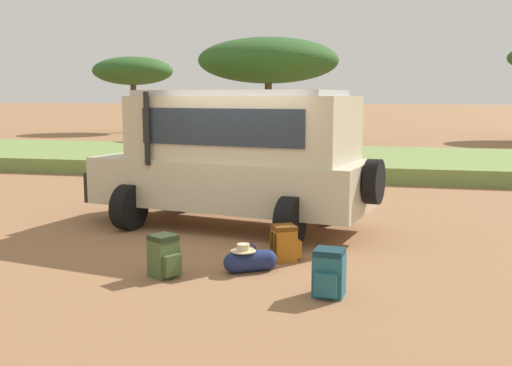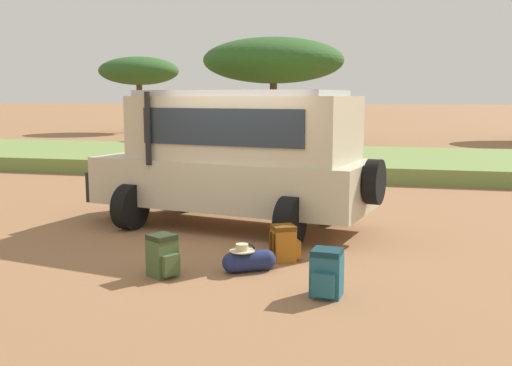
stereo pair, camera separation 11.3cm
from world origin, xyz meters
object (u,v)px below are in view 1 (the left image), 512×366
at_px(backpack_cluster_center, 285,243).
at_px(acacia_tree_far_left, 133,71).
at_px(duffel_bag_low_black_case, 250,260).
at_px(acacia_tree_left_mid, 268,61).
at_px(backpack_beside_front_wheel, 329,273).
at_px(backpack_near_rear_wheel, 164,256).
at_px(safari_vehicle, 236,155).

height_order(backpack_cluster_center, acacia_tree_far_left, acacia_tree_far_left).
distance_m(duffel_bag_low_black_case, acacia_tree_left_mid, 21.73).
relative_size(backpack_beside_front_wheel, backpack_cluster_center, 1.09).
bearing_deg(backpack_beside_front_wheel, acacia_tree_left_mid, 104.00).
distance_m(backpack_near_rear_wheel, acacia_tree_far_left, 31.99).
height_order(safari_vehicle, acacia_tree_far_left, acacia_tree_far_left).
relative_size(backpack_cluster_center, acacia_tree_far_left, 0.10).
xyz_separation_m(safari_vehicle, acacia_tree_left_mid, (-3.36, 18.32, 2.70)).
bearing_deg(backpack_cluster_center, backpack_beside_front_wheel, -60.43).
xyz_separation_m(backpack_cluster_center, duffel_bag_low_black_case, (-0.36, -0.63, -0.10)).
distance_m(backpack_beside_front_wheel, acacia_tree_far_left, 33.21).
height_order(backpack_cluster_center, duffel_bag_low_black_case, backpack_cluster_center).
distance_m(safari_vehicle, backpack_beside_front_wheel, 4.09).
xyz_separation_m(backpack_cluster_center, acacia_tree_left_mid, (-4.62, 20.32, 3.74)).
relative_size(backpack_beside_front_wheel, acacia_tree_left_mid, 0.08).
distance_m(safari_vehicle, backpack_near_rear_wheel, 3.29).
height_order(backpack_beside_front_wheel, acacia_tree_far_left, acacia_tree_far_left).
xyz_separation_m(acacia_tree_far_left, acacia_tree_left_mid, (10.39, -7.28, 0.11)).
xyz_separation_m(backpack_beside_front_wheel, backpack_cluster_center, (-0.79, 1.39, -0.02)).
distance_m(acacia_tree_far_left, acacia_tree_left_mid, 12.69).
bearing_deg(backpack_near_rear_wheel, backpack_beside_front_wheel, -7.07).
distance_m(safari_vehicle, acacia_tree_left_mid, 18.82).
bearing_deg(acacia_tree_left_mid, backpack_cluster_center, -77.18).
bearing_deg(duffel_bag_low_black_case, acacia_tree_far_left, 117.44).
height_order(safari_vehicle, acacia_tree_left_mid, acacia_tree_left_mid).
bearing_deg(duffel_bag_low_black_case, backpack_near_rear_wheel, -154.91).
bearing_deg(safari_vehicle, acacia_tree_far_left, 118.25).
distance_m(backpack_near_rear_wheel, acacia_tree_left_mid, 22.00).
height_order(safari_vehicle, backpack_near_rear_wheel, safari_vehicle).
relative_size(backpack_near_rear_wheel, acacia_tree_far_left, 0.11).
bearing_deg(acacia_tree_left_mid, duffel_bag_low_black_case, -78.48).
relative_size(safari_vehicle, acacia_tree_far_left, 1.06).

